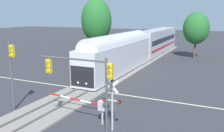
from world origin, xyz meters
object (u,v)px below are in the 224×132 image
Objects in this scene: commuter_train at (141,46)px; traffic_signal_median at (11,65)px; traffic_signal_near_right at (85,76)px; crossing_gate_far at (83,62)px; crossing_gate_near at (96,105)px; oak_behind_train at (96,21)px; elm_centre_background at (196,28)px; crossing_signal_mast at (112,99)px.

traffic_signal_median is at bearing -96.01° from commuter_train.
traffic_signal_near_right is at bearing -79.38° from commuter_train.
crossing_gate_near is at bearing -55.41° from crossing_gate_far.
crossing_gate_far is 14.93m from traffic_signal_median.
crossing_gate_near and crossing_gate_far have the same top height.
elm_centre_background is (17.03, 6.36, -1.34)m from oak_behind_train.
traffic_signal_near_right is at bearing -8.44° from traffic_signal_median.
commuter_train reaches higher than crossing_signal_mast.
crossing_signal_mast is 18.40m from crossing_gate_far.
elm_centre_background reaches higher than crossing_gate_far.
crossing_signal_mast is 33.08m from elm_centre_background.
traffic_signal_median is 27.46m from oak_behind_train.
crossing_gate_far is 0.51× the size of oak_behind_train.
elm_centre_background is (3.09, 32.28, 4.09)m from crossing_gate_near.
traffic_signal_median is at bearing -175.33° from crossing_gate_near.
oak_behind_train is (-14.07, 27.67, 2.79)m from traffic_signal_near_right.
oak_behind_train reaches higher than crossing_gate_far.
oak_behind_train reaches higher than commuter_train.
traffic_signal_median reaches higher than crossing_gate_near.
traffic_signal_near_right is (4.98, -26.55, 1.26)m from commuter_train.
traffic_signal_near_right is (-1.44, -1.14, 1.75)m from crossing_signal_mast.
traffic_signal_median is 0.54× the size of oak_behind_train.
traffic_signal_median is at bearing 171.56° from traffic_signal_near_right.
crossing_signal_mast is 2.54m from traffic_signal_near_right.
traffic_signal_near_right is (0.14, -1.75, 2.64)m from crossing_gate_near.
crossing_signal_mast is (6.43, -25.42, -0.49)m from commuter_train.
commuter_train is 10.83× the size of crossing_signal_mast.
crossing_gate_near is 1.39× the size of crossing_signal_mast.
traffic_signal_near_right is at bearing -141.76° from crossing_signal_mast.
traffic_signal_median is at bearing -81.79° from crossing_gate_far.
oak_behind_train is at bearing 116.96° from traffic_signal_near_right.
crossing_gate_far is at bearing -124.75° from elm_centre_background.
oak_behind_train is at bearing 103.59° from traffic_signal_median.
commuter_train is at bearing 66.22° from crossing_gate_far.
oak_behind_train reaches higher than elm_centre_background.
traffic_signal_median reaches higher than crossing_gate_far.
elm_centre_background is (2.95, 34.03, 1.45)m from traffic_signal_near_right.
crossing_signal_mast is at bearing -92.63° from elm_centre_background.
crossing_gate_far is 0.95× the size of traffic_signal_median.
elm_centre_background reaches higher than crossing_gate_near.
commuter_train is 27.05m from traffic_signal_near_right.
traffic_signal_median is (-9.10, -0.00, 1.61)m from crossing_signal_mast.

